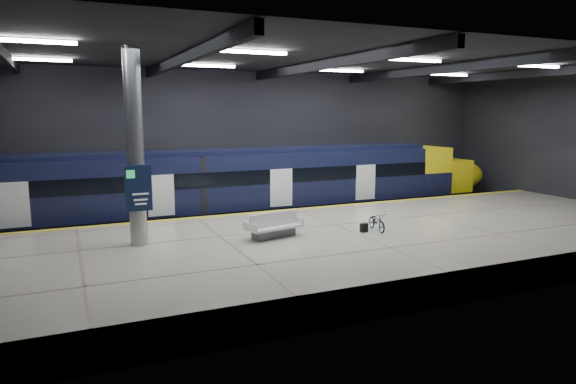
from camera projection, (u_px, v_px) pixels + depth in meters
ground at (324, 244)px, 22.65m from camera, size 30.00×30.00×0.00m
room_shell at (325, 114)px, 21.77m from camera, size 30.10×16.10×8.05m
platform at (353, 246)px, 20.31m from camera, size 30.00×11.00×1.10m
safety_strip at (297, 209)px, 24.96m from camera, size 30.00×0.40×0.01m
rails at (276, 219)px, 27.61m from camera, size 30.00×1.52×0.16m
train at (249, 184)px, 26.70m from camera, size 29.40×2.84×3.79m
bench at (274, 229)px, 19.36m from camera, size 2.34×1.38×0.97m
bicycle at (377, 222)px, 20.45m from camera, size 0.69×1.46×0.74m
pannier_bag at (364, 228)px, 20.24m from camera, size 0.32×0.21×0.35m
info_column at (135, 151)px, 17.83m from camera, size 0.90×0.78×6.90m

